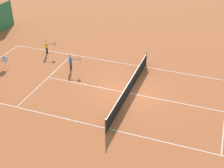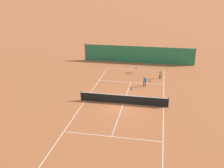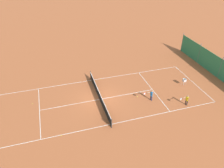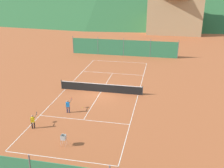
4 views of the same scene
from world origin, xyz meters
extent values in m
plane|color=#A8542D|center=(0.00, 0.00, 0.00)|extent=(600.00, 600.00, 0.00)
cube|color=white|center=(0.00, -11.90, 0.00)|extent=(8.25, 0.05, 0.01)
cube|color=white|center=(-4.10, 0.00, 0.00)|extent=(0.05, 23.85, 0.01)
cube|color=white|center=(4.10, 0.00, 0.00)|extent=(0.05, 23.85, 0.01)
cube|color=white|center=(0.00, 6.40, 0.00)|extent=(8.20, 0.05, 0.01)
cube|color=white|center=(0.00, -6.40, 0.00)|extent=(8.20, 0.05, 0.01)
cube|color=white|center=(0.00, 0.00, 0.00)|extent=(0.05, 12.80, 0.01)
cylinder|color=#2D2D2D|center=(-4.55, 0.00, 0.53)|extent=(0.08, 0.08, 1.06)
cylinder|color=#2D2D2D|center=(4.55, 0.00, 0.53)|extent=(0.08, 0.08, 1.06)
cube|color=black|center=(0.00, 0.00, 0.46)|extent=(9.10, 0.02, 0.91)
cube|color=white|center=(0.00, 0.00, 0.93)|extent=(9.10, 0.04, 0.06)
cube|color=#2D754C|center=(0.00, -15.50, 1.30)|extent=(17.20, 0.04, 2.60)
cylinder|color=#59595E|center=(0.00, -15.50, 1.45)|extent=(0.08, 0.08, 2.90)
cylinder|color=#59595E|center=(4.30, -15.50, 1.45)|extent=(0.08, 0.08, 2.90)
cylinder|color=#59595E|center=(8.60, -15.50, 1.45)|extent=(0.08, 0.08, 2.90)
cylinder|color=#23284C|center=(-1.87, -5.38, 0.30)|extent=(0.11, 0.11, 0.60)
cylinder|color=#23284C|center=(-1.68, -5.36, 0.30)|extent=(0.11, 0.11, 0.60)
cube|color=blue|center=(-1.78, -5.37, 0.83)|extent=(0.31, 0.21, 0.46)
sphere|color=#A37556|center=(-1.78, -5.37, 1.18)|extent=(0.18, 0.18, 0.18)
cylinder|color=#A37556|center=(-1.96, -5.40, 0.83)|extent=(0.07, 0.07, 0.46)
cylinder|color=#A37556|center=(-1.63, -5.11, 1.01)|extent=(0.14, 0.47, 0.07)
cylinder|color=black|center=(-1.68, -4.78, 1.01)|extent=(0.06, 0.21, 0.03)
torus|color=red|center=(-1.72, -4.54, 1.01)|extent=(0.06, 0.28, 0.28)
cylinder|color=silver|center=(-1.72, -4.54, 1.01)|extent=(0.04, 0.25, 0.25)
cylinder|color=black|center=(-3.70, -8.60, 0.29)|extent=(0.10, 0.10, 0.57)
cylinder|color=black|center=(-3.52, -8.56, 0.29)|extent=(0.10, 0.10, 0.57)
cube|color=yellow|center=(-3.61, -8.58, 0.79)|extent=(0.31, 0.22, 0.44)
sphere|color=#A37556|center=(-3.61, -8.58, 1.13)|extent=(0.18, 0.18, 0.18)
cylinder|color=#A37556|center=(-3.78, -8.62, 0.79)|extent=(0.06, 0.06, 0.44)
cylinder|color=#A37556|center=(-3.50, -8.32, 0.97)|extent=(0.17, 0.44, 0.06)
cylinder|color=black|center=(-3.58, -8.01, 0.97)|extent=(0.08, 0.20, 0.03)
torus|color=black|center=(-3.64, -7.78, 0.97)|extent=(0.09, 0.28, 0.28)
cylinder|color=silver|center=(-3.64, -7.78, 0.97)|extent=(0.07, 0.24, 0.25)
sphere|color=#CCE033|center=(1.38, 7.08, 0.03)|extent=(0.07, 0.07, 0.07)
sphere|color=#CCE033|center=(4.00, -1.13, 0.03)|extent=(0.07, 0.07, 0.07)
sphere|color=#CCE033|center=(-4.19, 4.60, 0.03)|extent=(0.07, 0.07, 0.07)
sphere|color=#CCE033|center=(-0.80, -4.18, 0.03)|extent=(0.07, 0.07, 0.07)
cylinder|color=#B7B7BC|center=(-0.41, -10.57, 0.28)|extent=(0.02, 0.02, 0.55)
cylinder|color=#B7B7BC|center=(-0.07, -10.57, 0.28)|extent=(0.02, 0.02, 0.55)
cylinder|color=#B7B7BC|center=(-0.41, -10.23, 0.28)|extent=(0.02, 0.02, 0.55)
cylinder|color=#B7B7BC|center=(-0.07, -10.23, 0.28)|extent=(0.02, 0.02, 0.55)
cube|color=#B7B7BC|center=(-0.24, -10.40, 0.56)|extent=(0.34, 0.34, 0.02)
cube|color=#B7B7BC|center=(-0.24, -10.57, 0.72)|extent=(0.34, 0.02, 0.34)
cube|color=#B7B7BC|center=(-0.24, -10.23, 0.72)|extent=(0.34, 0.02, 0.34)
cube|color=#B7B7BC|center=(-0.41, -10.40, 0.72)|extent=(0.02, 0.34, 0.34)
cube|color=#B7B7BC|center=(-0.07, -10.40, 0.72)|extent=(0.02, 0.34, 0.34)
sphere|color=#CCE033|center=(-0.18, -10.36, 0.60)|extent=(0.07, 0.07, 0.07)
sphere|color=#CCE033|center=(-0.26, -10.32, 0.60)|extent=(0.07, 0.07, 0.07)
sphere|color=#CCE033|center=(-0.21, -10.34, 0.60)|extent=(0.07, 0.07, 0.07)
sphere|color=#CCE033|center=(-0.30, -10.42, 0.60)|extent=(0.07, 0.07, 0.07)
sphere|color=#CCE033|center=(-0.24, -10.47, 0.60)|extent=(0.07, 0.07, 0.07)
sphere|color=#CCE033|center=(-0.38, -10.35, 0.60)|extent=(0.07, 0.07, 0.07)
sphere|color=#CCE033|center=(-0.21, -10.43, 0.66)|extent=(0.07, 0.07, 0.07)
sphere|color=#CCE033|center=(-0.19, -10.37, 0.66)|extent=(0.07, 0.07, 0.07)
sphere|color=#CCE033|center=(-0.30, -10.32, 0.66)|extent=(0.07, 0.07, 0.07)
sphere|color=#CCE033|center=(-0.34, -10.46, 0.66)|extent=(0.07, 0.07, 0.07)
sphere|color=#CCE033|center=(-0.21, -10.36, 0.66)|extent=(0.07, 0.07, 0.07)
sphere|color=#CCE033|center=(-0.28, -10.36, 0.66)|extent=(0.07, 0.07, 0.07)
sphere|color=#CCE033|center=(-0.24, -10.34, 0.71)|extent=(0.07, 0.07, 0.07)
camera|label=1|loc=(17.47, 5.09, 11.88)|focal=50.00mm
camera|label=2|loc=(-3.45, 24.39, 11.55)|focal=42.00mm
camera|label=3|loc=(-18.68, 4.28, 14.70)|focal=35.00mm
camera|label=4|loc=(6.50, -25.69, 11.25)|focal=42.00mm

